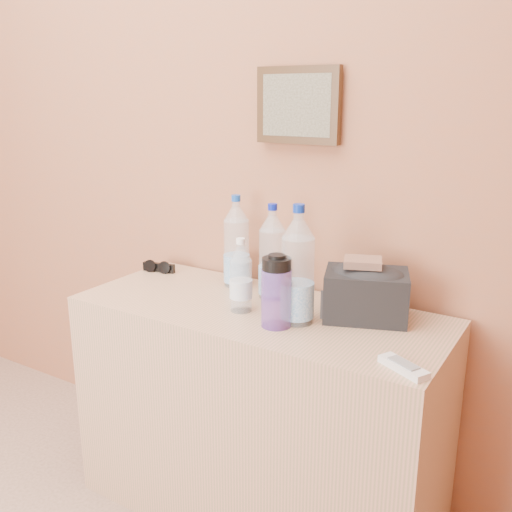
{
  "coord_description": "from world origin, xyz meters",
  "views": [
    {
      "loc": [
        1.44,
        0.24,
        1.43
      ],
      "look_at": [
        0.54,
        1.71,
        0.95
      ],
      "focal_mm": 40.0,
      "sensor_mm": 36.0,
      "label": 1
    }
  ],
  "objects": [
    {
      "name": "picture_frame",
      "position": [
        0.54,
        1.98,
        1.4
      ],
      "size": [
        0.3,
        0.03,
        0.25
      ],
      "primitive_type": null,
      "color": "#382311",
      "rests_on": "room_shell"
    },
    {
      "name": "dresser",
      "position": [
        0.54,
        1.72,
        0.38
      ],
      "size": [
        1.22,
        0.51,
        0.77
      ],
      "primitive_type": "cube",
      "color": "#A9844A",
      "rests_on": "ground"
    },
    {
      "name": "pet_large_b",
      "position": [
        0.52,
        1.84,
        0.91
      ],
      "size": [
        0.09,
        0.09,
        0.32
      ],
      "rotation": [
        0.0,
        0.0,
        0.41
      ],
      "color": "white",
      "rests_on": "dresser"
    },
    {
      "name": "pet_large_c",
      "position": [
        0.35,
        1.88,
        0.91
      ],
      "size": [
        0.09,
        0.09,
        0.33
      ],
      "rotation": [
        0.0,
        0.0,
        -0.13
      ],
      "color": "silver",
      "rests_on": "dresser"
    },
    {
      "name": "pet_large_d",
      "position": [
        0.7,
        1.69,
        0.93
      ],
      "size": [
        0.1,
        0.1,
        0.36
      ],
      "rotation": [
        0.0,
        0.0,
        0.09
      ],
      "color": "silver",
      "rests_on": "dresser"
    },
    {
      "name": "pet_small",
      "position": [
        0.5,
        1.68,
        0.87
      ],
      "size": [
        0.07,
        0.07,
        0.24
      ],
      "rotation": [
        0.0,
        0.0,
        -0.27
      ],
      "color": "silver",
      "rests_on": "dresser"
    },
    {
      "name": "nalgene_bottle",
      "position": [
        0.66,
        1.63,
        0.87
      ],
      "size": [
        0.09,
        0.09,
        0.22
      ],
      "rotation": [
        0.0,
        0.0,
        0.38
      ],
      "color": "#6D41AA",
      "rests_on": "dresser"
    },
    {
      "name": "sunglasses",
      "position": [
        -0.0,
        1.86,
        0.78
      ],
      "size": [
        0.14,
        0.08,
        0.03
      ],
      "primitive_type": null,
      "rotation": [
        0.0,
        0.0,
        0.21
      ],
      "color": "black",
      "rests_on": "dresser"
    },
    {
      "name": "ac_remote",
      "position": [
        1.08,
        1.54,
        0.77
      ],
      "size": [
        0.14,
        0.11,
        0.02
      ],
      "primitive_type": "cube",
      "rotation": [
        0.0,
        0.0,
        -0.49
      ],
      "color": "white",
      "rests_on": "dresser"
    },
    {
      "name": "toiletry_bag",
      "position": [
        0.86,
        1.83,
        0.85
      ],
      "size": [
        0.3,
        0.25,
        0.17
      ],
      "primitive_type": null,
      "rotation": [
        0.0,
        0.0,
        0.35
      ],
      "color": "black",
      "rests_on": "dresser"
    },
    {
      "name": "foil_packet",
      "position": [
        0.85,
        1.82,
        0.95
      ],
      "size": [
        0.14,
        0.13,
        0.02
      ],
      "primitive_type": "cube",
      "rotation": [
        0.0,
        0.0,
        0.36
      ],
      "color": "white",
      "rests_on": "toiletry_bag"
    }
  ]
}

